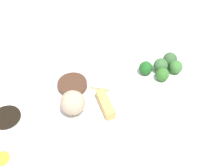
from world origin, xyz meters
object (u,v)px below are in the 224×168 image
soy_sauce_bowl (8,121)px  sauce_ramekin_hot_mustard (3,161)px  main_plate (89,98)px  broccoli_plate (160,72)px

soy_sauce_bowl → sauce_ramekin_hot_mustard: bearing=33.4°
main_plate → soy_sauce_bowl: 0.27m
broccoli_plate → sauce_ramekin_hot_mustard: 0.61m
soy_sauce_bowl → sauce_ramekin_hot_mustard: (0.11, 0.07, -0.01)m
main_plate → broccoli_plate: (-0.23, 0.18, -0.00)m
soy_sauce_bowl → main_plate: bearing=137.5°
broccoli_plate → main_plate: bearing=-38.0°
main_plate → broccoli_plate: bearing=142.0°
broccoli_plate → sauce_ramekin_hot_mustard: size_ratio=4.19×
broccoli_plate → soy_sauce_bowl: 0.56m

